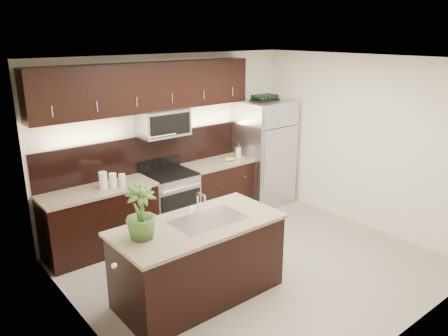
% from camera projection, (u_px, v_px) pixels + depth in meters
% --- Properties ---
extents(ground, '(4.50, 4.50, 0.00)m').
position_uv_depth(ground, '(255.00, 265.00, 5.90)').
color(ground, gray).
rests_on(ground, ground).
extents(room_walls, '(4.52, 4.02, 2.71)m').
position_uv_depth(room_walls, '(253.00, 145.00, 5.30)').
color(room_walls, silver).
rests_on(room_walls, ground).
extents(counter_run, '(3.51, 0.65, 0.94)m').
position_uv_depth(counter_run, '(159.00, 204.00, 6.74)').
color(counter_run, black).
rests_on(counter_run, ground).
extents(upper_fixtures, '(3.49, 0.40, 1.66)m').
position_uv_depth(upper_fixtures, '(150.00, 94.00, 6.37)').
color(upper_fixtures, black).
rests_on(upper_fixtures, counter_run).
extents(island, '(1.96, 0.96, 0.94)m').
position_uv_depth(island, '(199.00, 260.00, 5.09)').
color(island, black).
rests_on(island, ground).
extents(sink_faucet, '(0.84, 0.50, 0.28)m').
position_uv_depth(sink_faucet, '(208.00, 218.00, 5.04)').
color(sink_faucet, silver).
rests_on(sink_faucet, island).
extents(refrigerator, '(0.90, 0.81, 1.87)m').
position_uv_depth(refrigerator, '(263.00, 153.00, 7.86)').
color(refrigerator, '#B2B2B7').
rests_on(refrigerator, ground).
extents(wine_rack, '(0.46, 0.29, 0.11)m').
position_uv_depth(wine_rack, '(265.00, 98.00, 7.57)').
color(wine_rack, black).
rests_on(wine_rack, refrigerator).
extents(plant, '(0.37, 0.37, 0.58)m').
position_uv_depth(plant, '(141.00, 212.00, 4.50)').
color(plant, '#3A5B24').
rests_on(plant, island).
extents(canisters, '(0.36, 0.15, 0.24)m').
position_uv_depth(canisters, '(111.00, 180.00, 6.04)').
color(canisters, silver).
rests_on(canisters, counter_run).
extents(french_press, '(0.10, 0.10, 0.28)m').
position_uv_depth(french_press, '(238.00, 152.00, 7.48)').
color(french_press, silver).
rests_on(french_press, counter_run).
extents(bananas, '(0.23, 0.20, 0.06)m').
position_uv_depth(bananas, '(226.00, 159.00, 7.30)').
color(bananas, gold).
rests_on(bananas, counter_run).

